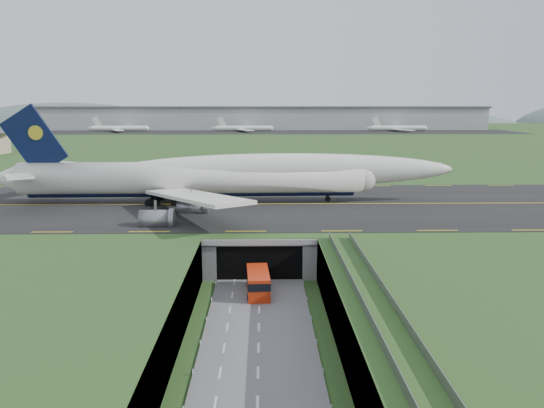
{
  "coord_description": "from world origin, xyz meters",
  "views": [
    {
      "loc": [
        0.52,
        -62.85,
        24.7
      ],
      "look_at": [
        1.94,
        20.0,
        8.66
      ],
      "focal_mm": 35.0,
      "sensor_mm": 36.0,
      "label": 1
    }
  ],
  "objects": [
    {
      "name": "ground",
      "position": [
        0.0,
        0.0,
        0.0
      ],
      "size": [
        900.0,
        900.0,
        0.0
      ],
      "primitive_type": "plane",
      "color": "#2E5120",
      "rests_on": "ground"
    },
    {
      "name": "airfield_deck",
      "position": [
        0.0,
        0.0,
        3.0
      ],
      "size": [
        800.0,
        800.0,
        6.0
      ],
      "primitive_type": "cube",
      "color": "gray",
      "rests_on": "ground"
    },
    {
      "name": "trench_road",
      "position": [
        0.0,
        -7.5,
        0.1
      ],
      "size": [
        12.0,
        75.0,
        0.2
      ],
      "primitive_type": "cube",
      "color": "slate",
      "rests_on": "ground"
    },
    {
      "name": "taxiway",
      "position": [
        0.0,
        33.0,
        6.09
      ],
      "size": [
        800.0,
        44.0,
        0.18
      ],
      "primitive_type": "cube",
      "color": "black",
      "rests_on": "airfield_deck"
    },
    {
      "name": "tunnel_portal",
      "position": [
        0.0,
        16.71,
        3.33
      ],
      "size": [
        17.0,
        22.3,
        6.0
      ],
      "color": "gray",
      "rests_on": "ground"
    },
    {
      "name": "guideway",
      "position": [
        11.0,
        -19.11,
        5.32
      ],
      "size": [
        3.0,
        53.0,
        7.05
      ],
      "color": "#A8A8A3",
      "rests_on": "ground"
    },
    {
      "name": "jumbo_jet",
      "position": [
        -6.52,
        34.89,
        11.07
      ],
      "size": [
        86.58,
        57.09,
        18.89
      ],
      "rotation": [
        0.0,
        0.0,
        0.02
      ],
      "color": "white",
      "rests_on": "ground"
    },
    {
      "name": "shuttle_tram",
      "position": [
        -0.16,
        2.58,
        1.68
      ],
      "size": [
        3.22,
        7.64,
        3.06
      ],
      "rotation": [
        0.0,
        0.0,
        0.05
      ],
      "color": "red",
      "rests_on": "ground"
    },
    {
      "name": "cargo_terminal",
      "position": [
        -0.05,
        299.41,
        13.96
      ],
      "size": [
        320.0,
        67.0,
        15.6
      ],
      "color": "#B2B2B2",
      "rests_on": "ground"
    },
    {
      "name": "distant_hills",
      "position": [
        64.38,
        430.0,
        -4.0
      ],
      "size": [
        700.0,
        91.0,
        60.0
      ],
      "color": "slate",
      "rests_on": "ground"
    }
  ]
}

